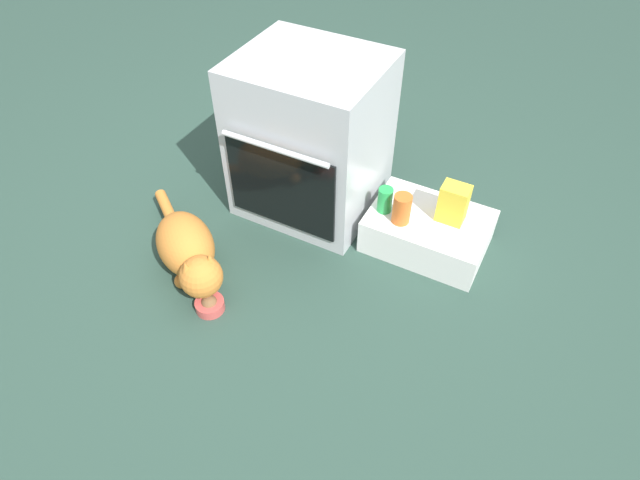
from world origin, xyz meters
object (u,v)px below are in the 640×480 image
object	(u,v)px
pantry_cabinet	(428,231)
snack_bag	(453,203)
food_bowl	(210,304)
sauce_jar	(402,209)
oven	(311,138)
cat	(188,250)
soda_can	(385,200)

from	to	relation	value
pantry_cabinet	snack_bag	xyz separation A→B (m)	(0.08, 0.03, 0.18)
food_bowl	sauce_jar	xyz separation A→B (m)	(0.55, 0.69, 0.22)
oven	food_bowl	distance (m)	0.88
cat	pantry_cabinet	bearing A→B (deg)	72.06
pantry_cabinet	snack_bag	size ratio (longest dim) A/B	2.95
soda_can	cat	bearing A→B (deg)	-137.83
soda_can	snack_bag	bearing A→B (deg)	16.42
pantry_cabinet	snack_bag	world-z (taller)	snack_bag
snack_bag	sauce_jar	size ratio (longest dim) A/B	1.29
food_bowl	snack_bag	distance (m)	1.12
oven	soda_can	size ratio (longest dim) A/B	6.31
oven	snack_bag	distance (m)	0.71
cat	soda_can	distance (m)	0.88
cat	sauce_jar	distance (m)	0.93
oven	sauce_jar	xyz separation A→B (m)	(0.51, -0.11, -0.13)
food_bowl	cat	world-z (taller)	cat
pantry_cabinet	food_bowl	bearing A→B (deg)	-130.47
snack_bag	soda_can	size ratio (longest dim) A/B	1.50
pantry_cabinet	cat	distance (m)	1.07
oven	soda_can	distance (m)	0.45
pantry_cabinet	sauce_jar	world-z (taller)	sauce_jar
oven	pantry_cabinet	size ratio (longest dim) A/B	1.43
pantry_cabinet	cat	size ratio (longest dim) A/B	0.81
snack_bag	sauce_jar	xyz separation A→B (m)	(-0.19, -0.12, -0.02)
food_bowl	soda_can	size ratio (longest dim) A/B	1.01
food_bowl	soda_can	bearing A→B (deg)	57.50
cat	soda_can	bearing A→B (deg)	77.22
food_bowl	cat	bearing A→B (deg)	144.95
cat	snack_bag	world-z (taller)	snack_bag
oven	soda_can	bearing A→B (deg)	-10.54
pantry_cabinet	soda_can	size ratio (longest dim) A/B	4.42
pantry_cabinet	cat	xyz separation A→B (m)	(-0.85, -0.64, 0.05)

